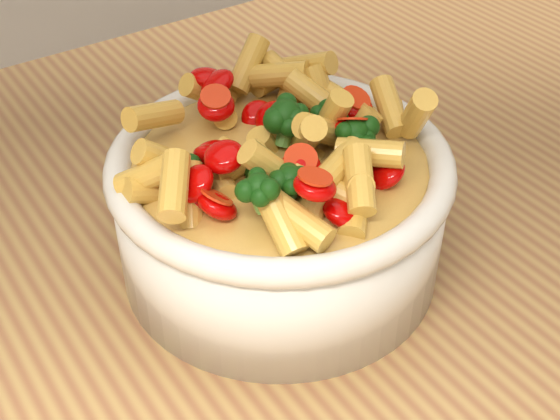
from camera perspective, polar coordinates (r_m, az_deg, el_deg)
table at (r=0.62m, az=4.17°, el=-10.13°), size 1.20×0.80×0.90m
serving_bowl at (r=0.51m, az=0.00°, el=0.10°), size 0.22×0.22×0.09m
pasta_salad at (r=0.48m, az=0.00°, el=5.63°), size 0.17×0.17×0.04m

